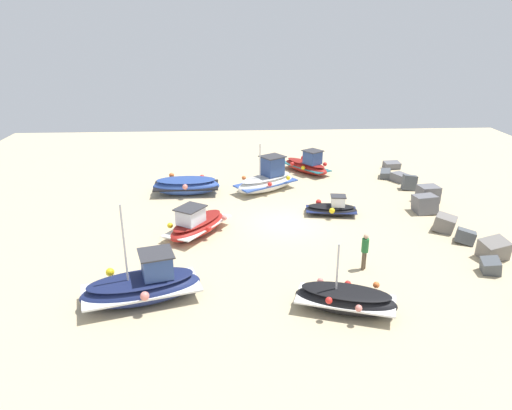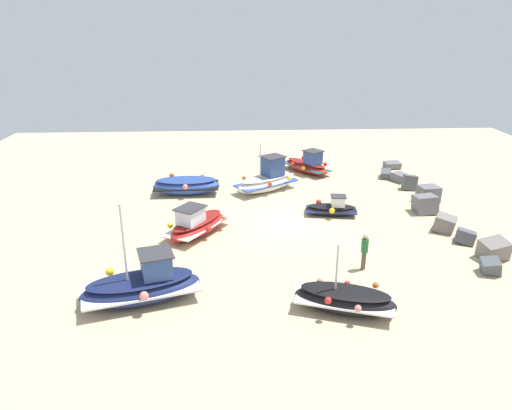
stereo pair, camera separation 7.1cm
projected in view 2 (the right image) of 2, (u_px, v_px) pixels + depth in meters
name	position (u px, v px, depth m)	size (l,w,h in m)	color
ground_plane	(286.00, 223.00, 26.90)	(50.17, 50.17, 0.00)	#C6B289
fishing_boat_0	(345.00, 299.00, 18.50)	(2.64, 4.19, 2.83)	black
fishing_boat_1	(267.00, 180.00, 31.87)	(3.81, 4.59, 3.31)	white
fishing_boat_2	(186.00, 185.00, 31.36)	(2.41, 4.39, 1.19)	#2D4C9E
fishing_boat_3	(197.00, 224.00, 25.33)	(4.41, 3.74, 1.74)	maroon
fishing_boat_4	(143.00, 285.00, 19.19)	(3.23, 5.14, 4.22)	navy
fishing_boat_5	(307.00, 165.00, 35.87)	(4.23, 3.65, 1.85)	maroon
fishing_boat_6	(332.00, 209.00, 27.97)	(1.89, 3.19, 1.19)	black
person_walking	(365.00, 249.00, 21.47)	(0.32, 0.32, 1.75)	brown
breakwater_rocks	(454.00, 223.00, 25.81)	(22.05, 2.65, 1.37)	slate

